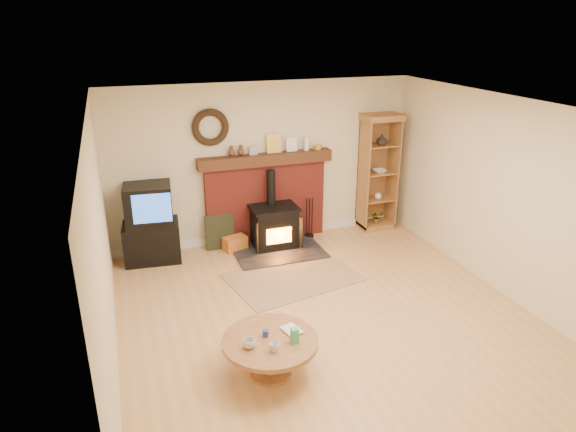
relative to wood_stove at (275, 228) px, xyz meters
name	(u,v)px	position (x,y,z in m)	size (l,w,h in m)	color
ground	(329,320)	(-0.03, -2.27, -0.34)	(5.50, 5.50, 0.00)	tan
room_shell	(328,186)	(-0.04, -2.18, 1.38)	(5.02, 5.52, 2.61)	beige
chimney_breast	(266,194)	(-0.02, 0.40, 0.46)	(2.20, 0.22, 1.78)	maroon
wood_stove	(275,228)	(0.00, 0.00, 0.00)	(1.40, 1.00, 1.26)	black
area_rug	(293,277)	(-0.08, -1.07, -0.33)	(1.77, 1.22, 0.01)	brown
tv_unit	(151,225)	(-1.91, 0.20, 0.24)	(0.88, 0.65, 1.21)	black
curio_cabinet	(377,172)	(1.96, 0.28, 0.67)	(0.65, 0.47, 2.02)	olive
firelog_box	(235,243)	(-0.63, 0.13, -0.23)	(0.36, 0.23, 0.23)	gold
leaning_painting	(220,232)	(-0.84, 0.28, -0.06)	(0.47, 0.03, 0.56)	black
fire_tools	(309,230)	(0.69, 0.23, -0.20)	(0.16, 0.16, 0.70)	black
coffee_table	(270,346)	(-1.01, -3.02, 0.01)	(1.00, 1.00, 0.59)	brown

